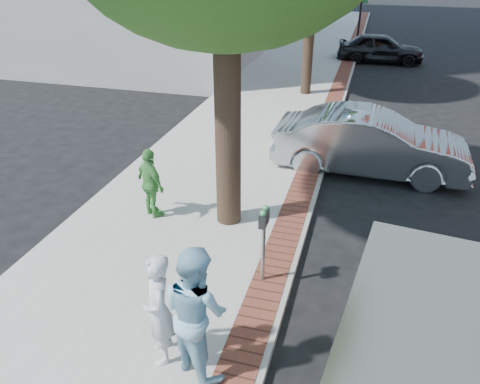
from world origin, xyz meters
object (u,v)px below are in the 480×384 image
(person_gray, at_px, (159,310))
(sedan_silver, at_px, (370,143))
(person_green, at_px, (151,184))
(person_officer, at_px, (196,311))
(parking_meter, at_px, (264,230))
(bg_car, at_px, (381,48))

(person_gray, relative_size, sedan_silver, 0.35)
(person_gray, relative_size, person_green, 1.10)
(person_gray, distance_m, person_green, 4.05)
(person_officer, bearing_deg, sedan_silver, -73.30)
(person_green, distance_m, sedan_silver, 5.91)
(person_gray, height_order, sedan_silver, person_gray)
(parking_meter, bearing_deg, person_gray, -115.15)
(person_officer, distance_m, person_green, 4.35)
(person_gray, distance_m, person_officer, 0.57)
(person_gray, xyz_separation_m, sedan_silver, (2.58, 7.52, -0.19))
(person_officer, height_order, person_green, person_officer)
(sedan_silver, xyz_separation_m, bg_car, (0.05, 13.56, -0.09))
(person_green, height_order, sedan_silver, person_green)
(parking_meter, xyz_separation_m, sedan_silver, (1.60, 5.43, -0.38))
(parking_meter, relative_size, person_gray, 0.85)
(sedan_silver, distance_m, bg_car, 13.56)
(sedan_silver, bearing_deg, bg_car, 1.01)
(person_officer, distance_m, sedan_silver, 7.81)
(parking_meter, distance_m, person_officer, 2.15)
(person_gray, bearing_deg, bg_car, 142.59)
(parking_meter, distance_m, bg_car, 19.07)
(sedan_silver, relative_size, bg_car, 1.17)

